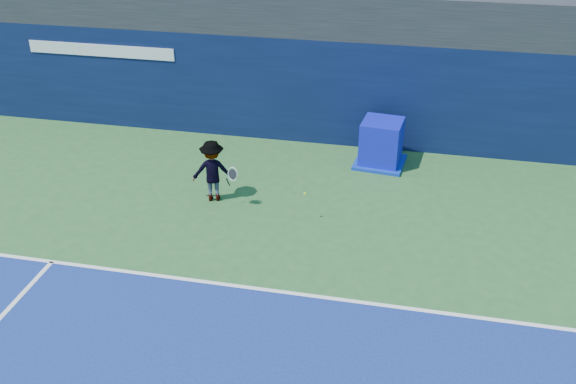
# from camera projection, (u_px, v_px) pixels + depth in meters

# --- Properties ---
(baseline) EXTENTS (24.00, 0.10, 0.01)m
(baseline) POSITION_uv_depth(u_px,v_px,m) (287.00, 292.00, 12.44)
(baseline) COLOR white
(baseline) RESTS_ON ground
(stadium_band) EXTENTS (36.00, 3.00, 1.20)m
(stadium_band) POSITION_uv_depth(u_px,v_px,m) (349.00, 6.00, 17.98)
(stadium_band) COLOR #222227
(stadium_band) RESTS_ON back_wall_assembly
(back_wall_assembly) EXTENTS (36.00, 1.03, 3.00)m
(back_wall_assembly) POSITION_uv_depth(u_px,v_px,m) (341.00, 90.00, 18.14)
(back_wall_assembly) COLOR #091436
(back_wall_assembly) RESTS_ON ground
(equipment_cart) EXTENTS (1.42, 1.42, 1.24)m
(equipment_cart) POSITION_uv_depth(u_px,v_px,m) (381.00, 144.00, 17.12)
(equipment_cart) COLOR #0C11B0
(equipment_cart) RESTS_ON ground
(tennis_player) EXTENTS (1.28, 0.79, 1.54)m
(tennis_player) POSITION_uv_depth(u_px,v_px,m) (213.00, 171.00, 15.31)
(tennis_player) COLOR white
(tennis_player) RESTS_ON ground
(tennis_ball) EXTENTS (0.06, 0.06, 0.06)m
(tennis_ball) POSITION_uv_depth(u_px,v_px,m) (305.00, 194.00, 14.43)
(tennis_ball) COLOR #B6D417
(tennis_ball) RESTS_ON ground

